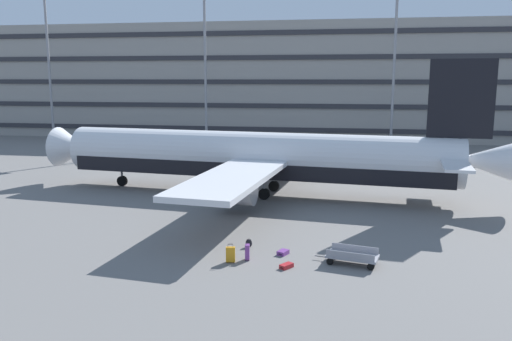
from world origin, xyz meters
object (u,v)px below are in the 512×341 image
object	(u,v)px
suitcase_large	(283,252)
backpack_black	(249,243)
suitcase_teal	(286,266)
airliner	(259,157)
suitcase_red	(247,252)
suitcase_upright	(231,254)
baggage_cart	(352,256)

from	to	relation	value
suitcase_large	backpack_black	size ratio (longest dim) A/B	1.45
suitcase_large	suitcase_teal	size ratio (longest dim) A/B	0.96
airliner	suitcase_red	bearing A→B (deg)	-82.92
suitcase_upright	suitcase_red	size ratio (longest dim) A/B	1.07
airliner	suitcase_large	xyz separation A→B (m)	(3.68, -14.28, -3.00)
suitcase_large	suitcase_red	size ratio (longest dim) A/B	0.79
airliner	baggage_cart	bearing A→B (deg)	-63.99
suitcase_upright	backpack_black	world-z (taller)	suitcase_upright
airliner	suitcase_teal	world-z (taller)	airliner
suitcase_red	backpack_black	world-z (taller)	suitcase_red
suitcase_red	baggage_cart	distance (m)	5.47
airliner	baggage_cart	xyz separation A→B (m)	(7.38, -15.12, -2.69)
airliner	baggage_cart	world-z (taller)	airliner
airliner	suitcase_upright	world-z (taller)	airliner
suitcase_large	suitcase_teal	xyz separation A→B (m)	(0.41, -1.98, -0.01)
suitcase_large	suitcase_red	distance (m)	2.14
suitcase_upright	baggage_cart	world-z (taller)	suitcase_upright
suitcase_red	baggage_cart	bearing A→B (deg)	3.31
airliner	suitcase_teal	distance (m)	17.03
suitcase_red	airliner	bearing A→B (deg)	97.08
suitcase_upright	suitcase_red	world-z (taller)	suitcase_upright
suitcase_teal	airliner	bearing A→B (deg)	104.12
airliner	suitcase_upright	size ratio (longest dim) A/B	37.23
airliner	backpack_black	bearing A→B (deg)	-83.09
airliner	backpack_black	size ratio (longest dim) A/B	72.50
suitcase_large	suitcase_red	bearing A→B (deg)	-146.69
suitcase_upright	airliner	bearing A→B (deg)	94.04
baggage_cart	airliner	bearing A→B (deg)	116.01
suitcase_teal	baggage_cart	bearing A→B (deg)	19.05
suitcase_large	suitcase_teal	bearing A→B (deg)	-78.43
suitcase_red	suitcase_upright	bearing A→B (deg)	-145.97
suitcase_upright	backpack_black	bearing A→B (deg)	78.97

